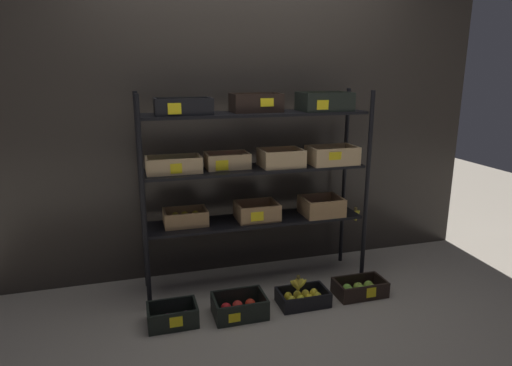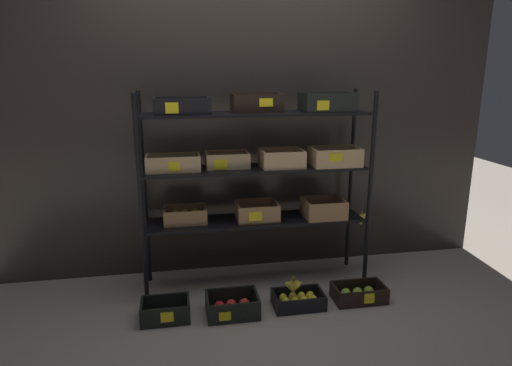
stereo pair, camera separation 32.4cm
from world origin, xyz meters
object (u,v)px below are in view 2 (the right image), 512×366
Objects in this scene: crate_ground_apple_green at (359,294)px; banana_bunch_loose at (293,286)px; crate_ground_lemon at (298,300)px; crate_ground_apple_red at (232,307)px; display_rack at (257,164)px; crate_ground_plum at (166,312)px.

banana_bunch_loose is at bearing -179.67° from crate_ground_apple_green.
crate_ground_lemon is at bearing -3.29° from banana_bunch_loose.
banana_bunch_loose is (-0.49, -0.00, 0.11)m from crate_ground_apple_green.
crate_ground_apple_red reaches higher than crate_ground_apple_green.
display_rack is at bearing 59.70° from crate_ground_apple_red.
crate_ground_lemon is 2.53× the size of banana_bunch_loose.
crate_ground_plum is 0.91× the size of crate_ground_apple_red.
display_rack is at bearing 148.88° from crate_ground_apple_green.
crate_ground_apple_green is at bearing 0.64° from crate_ground_lemon.
crate_ground_apple_green is 0.50m from banana_bunch_loose.
crate_ground_plum is at bearing -179.94° from crate_ground_lemon.
crate_ground_plum is (-0.69, -0.41, -0.90)m from display_rack.
crate_ground_apple_red is at bearing -178.62° from crate_ground_apple_green.
crate_ground_apple_red is 0.44m from banana_bunch_loose.
banana_bunch_loose is at bearing 176.71° from crate_ground_lemon.
crate_ground_apple_green is (0.67, -0.40, -0.90)m from display_rack.
display_rack reaches higher than crate_ground_plum.
crate_ground_apple_green is at bearing 1.38° from crate_ground_apple_red.
crate_ground_lemon is (0.22, -0.41, -0.90)m from display_rack.
crate_ground_plum is 0.87× the size of crate_ground_apple_green.
crate_ground_apple_red is 0.47m from crate_ground_lemon.
banana_bunch_loose is at bearing -66.29° from display_rack.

